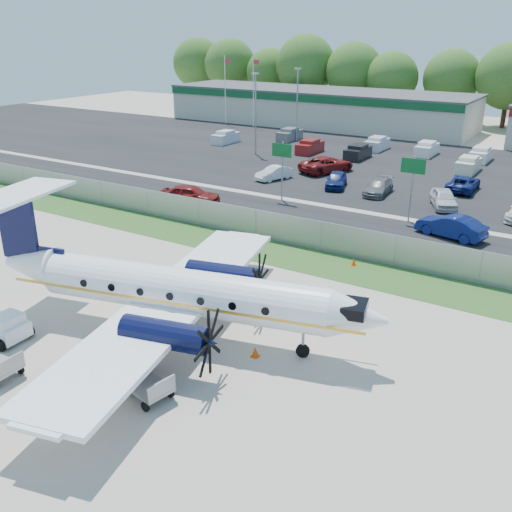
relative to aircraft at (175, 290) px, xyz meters
The scene contains 27 objects.
ground 2.54m from the aircraft, 19.06° to the right, with size 170.00×170.00×0.00m, color #BAAC9D.
grass_verge 11.96m from the aircraft, 85.71° to the left, with size 170.00×4.00×0.02m, color #2D561E.
access_road 18.86m from the aircraft, 87.31° to the left, with size 170.00×8.00×0.02m, color black.
parking_lot 39.78m from the aircraft, 88.73° to the left, with size 170.00×32.00×0.02m, color black.
perimeter_fence 13.79m from the aircraft, 86.33° to the left, with size 120.00×0.06×1.99m.
building_west 65.87m from the aircraft, 110.55° to the left, with size 46.40×12.40×5.24m.
sign_left 23.73m from the aircraft, 107.49° to the left, with size 1.80×0.26×5.00m.
sign_mid 22.97m from the aircraft, 80.27° to the left, with size 1.80×0.26×5.00m.
flagpole_west 65.04m from the aircraft, 122.65° to the left, with size 1.06×0.12×10.00m.
flagpole_east 62.49m from the aircraft, 118.78° to the left, with size 1.06×0.12×10.00m.
light_pole_nw 42.37m from the aircraft, 116.90° to the left, with size 0.90×0.35×9.09m.
light_pole_sw 51.47m from the aircraft, 111.85° to the left, with size 0.90×0.35×9.09m.
tree_line 73.74m from the aircraft, 89.32° to the left, with size 112.00×6.00×14.00m, color #315D1B, non-canonical shape.
aircraft is the anchor object (origin of this frame).
pushback_tug 8.24m from the aircraft, 145.20° to the right, with size 2.54×1.86×1.34m.
baggage_cart_near 5.23m from the aircraft, 65.20° to the right, with size 2.42×1.72×1.16m.
cone_nose 4.71m from the aircraft, ahead, with size 0.35×0.35×0.50m.
cone_starboard_wing 13.14m from the aircraft, 73.08° to the left, with size 0.34×0.34×0.49m.
road_car_west 21.85m from the aircraft, 126.36° to the left, with size 2.00×4.98×1.70m, color maroon.
road_car_mid 22.25m from the aircraft, 70.35° to the left, with size 1.68×4.81×1.58m, color navy.
parked_car_a 30.76m from the aircraft, 111.60° to the left, with size 1.38×3.94×1.30m, color silver.
parked_car_b 29.55m from the aircraft, 99.73° to the left, with size 1.71×4.25×1.45m, color navy.
parked_car_c 28.89m from the aircraft, 91.66° to the left, with size 1.82×4.47×1.30m, color #595B5E.
parked_car_d 28.38m from the aircraft, 79.64° to the left, with size 1.77×4.41×1.50m, color silver.
parked_car_f 35.06m from the aircraft, 103.73° to the left, with size 2.72×5.91×1.64m, color maroon.
parked_car_g 34.35m from the aircraft, 81.23° to the left, with size 2.31×5.01×1.39m, color navy.
far_parking_rows 44.77m from the aircraft, 88.88° to the left, with size 56.00×10.00×1.60m, color gray, non-canonical shape.
Camera 1 is at (14.91, -17.93, 13.53)m, focal length 40.00 mm.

